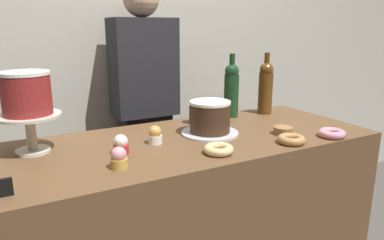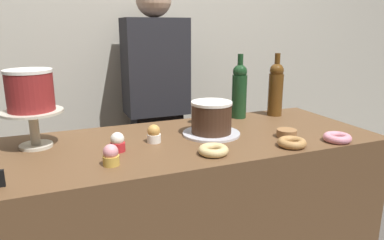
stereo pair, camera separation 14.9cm
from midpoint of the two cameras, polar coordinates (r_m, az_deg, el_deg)
name	(u,v)px [view 2 (the right image)]	position (r m, az deg, el deg)	size (l,w,h in m)	color
back_wall	(137,35)	(2.28, -6.81, 13.24)	(6.00, 0.05, 2.60)	#BCB7A8
display_counter	(192,233)	(1.70, 2.63, -17.55)	(1.57, 0.64, 0.90)	brown
cake_stand_pedestal	(34,122)	(1.47, -21.33, -0.38)	(0.23, 0.23, 0.15)	beige
white_layer_cake	(30,90)	(1.45, -21.78, 4.41)	(0.17, 0.17, 0.16)	maroon
silver_serving_platter	(211,133)	(1.56, 5.81, -2.19)	(0.25, 0.25, 0.01)	silver
chocolate_round_cake	(211,117)	(1.54, 5.88, 0.42)	(0.18, 0.18, 0.14)	#3D2619
wine_bottle_green	(239,90)	(1.85, 9.86, 4.72)	(0.08, 0.08, 0.33)	#193D1E
wine_bottle_amber	(276,88)	(1.94, 15.35, 4.87)	(0.08, 0.08, 0.33)	#5B3814
cupcake_vanilla	(118,142)	(1.36, -8.72, -3.60)	(0.06, 0.06, 0.07)	red
cupcake_strawberry	(111,155)	(1.23, -9.43, -5.65)	(0.06, 0.06, 0.07)	gold
cupcake_caramel	(154,134)	(1.45, -3.18, -2.29)	(0.06, 0.06, 0.07)	white
donut_pink	(337,138)	(1.61, 24.61, -2.61)	(0.11, 0.11, 0.03)	pink
donut_maple	(292,143)	(1.48, 18.43, -3.48)	(0.11, 0.11, 0.03)	#B27F47
donut_glazed	(215,150)	(1.33, 6.83, -4.82)	(0.11, 0.11, 0.03)	#E0C17F
cookie_stack	(287,133)	(1.59, 17.43, -2.06)	(0.08, 0.08, 0.03)	olive
coffee_cup_ceramic	(202,115)	(1.73, 4.08, 0.78)	(0.08, 0.08, 0.08)	#282828
barista_figure	(157,115)	(2.15, -3.71, 0.84)	(0.36, 0.22, 1.60)	black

